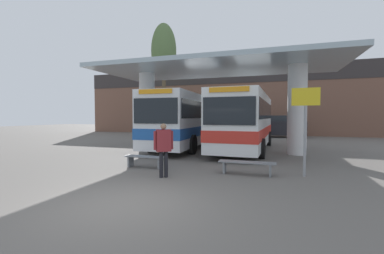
# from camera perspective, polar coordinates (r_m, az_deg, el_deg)

# --- Properties ---
(ground_plane) EXTENTS (100.00, 100.00, 0.00)m
(ground_plane) POSITION_cam_1_polar(r_m,az_deg,el_deg) (6.50, -15.53, -16.15)
(ground_plane) COLOR #605B56
(townhouse_backdrop) EXTENTS (40.00, 0.58, 7.60)m
(townhouse_backdrop) POSITION_cam_1_polar(r_m,az_deg,el_deg) (29.50, 11.56, 6.94)
(townhouse_backdrop) COLOR brown
(townhouse_backdrop) RESTS_ON ground_plane
(station_canopy) EXTENTS (13.99, 6.26, 5.05)m
(station_canopy) POSITION_cam_1_polar(r_m,az_deg,el_deg) (15.36, 5.19, 10.17)
(station_canopy) COLOR silver
(station_canopy) RESTS_ON ground_plane
(transit_bus_left_bay) EXTENTS (2.94, 10.98, 3.38)m
(transit_bus_left_bay) POSITION_cam_1_polar(r_m,az_deg,el_deg) (17.38, -0.65, 1.82)
(transit_bus_left_bay) COLOR silver
(transit_bus_left_bay) RESTS_ON ground_plane
(transit_bus_center_bay) EXTENTS (2.95, 10.30, 3.35)m
(transit_bus_center_bay) POSITION_cam_1_polar(r_m,az_deg,el_deg) (16.10, 11.83, 1.62)
(transit_bus_center_bay) COLOR white
(transit_bus_center_bay) RESTS_ON ground_plane
(waiting_bench_near_pillar) EXTENTS (1.98, 0.44, 0.46)m
(waiting_bench_near_pillar) POSITION_cam_1_polar(r_m,az_deg,el_deg) (9.33, 12.10, -8.21)
(waiting_bench_near_pillar) COLOR slate
(waiting_bench_near_pillar) RESTS_ON ground_plane
(waiting_bench_mid_platform) EXTENTS (1.68, 0.44, 0.46)m
(waiting_bench_mid_platform) POSITION_cam_1_polar(r_m,az_deg,el_deg) (10.54, -10.37, -7.03)
(waiting_bench_mid_platform) COLOR slate
(waiting_bench_mid_platform) RESTS_ON ground_plane
(info_sign_platform) EXTENTS (0.90, 0.09, 3.03)m
(info_sign_platform) POSITION_cam_1_polar(r_m,az_deg,el_deg) (9.55, 23.88, 2.76)
(info_sign_platform) COLOR gray
(info_sign_platform) RESTS_ON ground_plane
(pedestrian_waiting) EXTENTS (0.59, 0.50, 1.82)m
(pedestrian_waiting) POSITION_cam_1_polar(r_m,az_deg,el_deg) (8.67, -6.35, -3.91)
(pedestrian_waiting) COLOR black
(pedestrian_waiting) RESTS_ON ground_plane
(poplar_tree_behind_left) EXTENTS (2.62, 2.62, 11.76)m
(poplar_tree_behind_left) POSITION_cam_1_polar(r_m,az_deg,el_deg) (28.05, -6.29, 16.12)
(poplar_tree_behind_left) COLOR brown
(poplar_tree_behind_left) RESTS_ON ground_plane
(parked_car_street) EXTENTS (4.40, 2.06, 2.15)m
(parked_car_street) POSITION_cam_1_polar(r_m,az_deg,el_deg) (26.65, 19.37, 0.08)
(parked_car_street) COLOR black
(parked_car_street) RESTS_ON ground_plane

